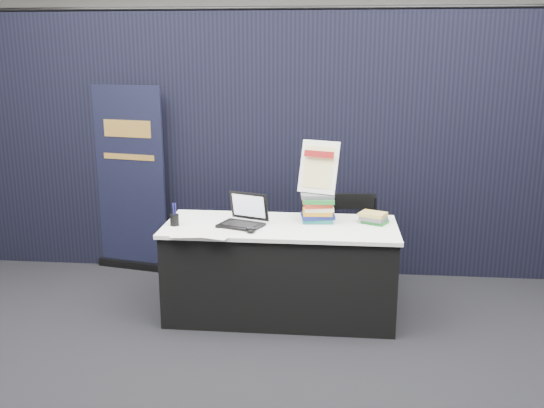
{
  "coord_description": "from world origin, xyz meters",
  "views": [
    {
      "loc": [
        0.38,
        -3.94,
        2.06
      ],
      "look_at": [
        -0.07,
        0.55,
        0.91
      ],
      "focal_mm": 40.0,
      "sensor_mm": 36.0,
      "label": 1
    }
  ],
  "objects": [
    {
      "name": "pullup_banner",
      "position": [
        -1.5,
        1.5,
        0.78
      ],
      "size": [
        0.75,
        0.25,
        1.76
      ],
      "rotation": [
        0.0,
        0.0,
        -0.2
      ],
      "color": "black",
      "rests_on": "floor"
    },
    {
      "name": "stacking_chair",
      "position": [
        0.6,
        1.22,
        0.46
      ],
      "size": [
        0.39,
        0.4,
        0.82
      ],
      "rotation": [
        0.0,
        0.0,
        0.05
      ],
      "color": "black",
      "rests_on": "floor"
    },
    {
      "name": "brochure_right",
      "position": [
        -0.29,
        0.41,
        0.75
      ],
      "size": [
        0.36,
        0.31,
        0.0
      ],
      "primitive_type": "cube",
      "rotation": [
        0.0,
        0.0,
        0.39
      ],
      "color": "silver",
      "rests_on": "display_table"
    },
    {
      "name": "brochure_mid",
      "position": [
        -0.46,
        0.23,
        0.75
      ],
      "size": [
        0.3,
        0.25,
        0.0
      ],
      "primitive_type": "cube",
      "rotation": [
        0.0,
        0.0,
        -0.29
      ],
      "color": "silver",
      "rests_on": "display_table"
    },
    {
      "name": "book_stack_short",
      "position": [
        0.72,
        0.67,
        0.79
      ],
      "size": [
        0.24,
        0.21,
        0.08
      ],
      "rotation": [
        0.0,
        0.0,
        -0.41
      ],
      "color": "#1E722A",
      "rests_on": "display_table"
    },
    {
      "name": "brochure_left",
      "position": [
        -0.64,
        0.24,
        0.75
      ],
      "size": [
        0.3,
        0.23,
        0.0
      ],
      "primitive_type": "cube",
      "rotation": [
        0.0,
        0.0,
        0.12
      ],
      "color": "white",
      "rests_on": "display_table"
    },
    {
      "name": "wall_back",
      "position": [
        0.0,
        4.0,
        1.75
      ],
      "size": [
        8.0,
        0.02,
        3.5
      ],
      "primitive_type": "cube",
      "color": "#A29F99",
      "rests_on": "floor"
    },
    {
      "name": "mouse",
      "position": [
        -0.2,
        0.33,
        0.77
      ],
      "size": [
        0.1,
        0.13,
        0.04
      ],
      "primitive_type": "ellipsoid",
      "rotation": [
        0.0,
        0.0,
        0.22
      ],
      "color": "black",
      "rests_on": "display_table"
    },
    {
      "name": "info_sign",
      "position": [
        0.28,
        0.69,
        1.18
      ],
      "size": [
        0.33,
        0.22,
        0.42
      ],
      "rotation": [
        0.0,
        0.0,
        -0.37
      ],
      "color": "black",
      "rests_on": "book_stack_tall"
    },
    {
      "name": "laptop",
      "position": [
        -0.3,
        0.51,
        0.81
      ],
      "size": [
        0.38,
        0.36,
        0.24
      ],
      "rotation": [
        0.0,
        0.0,
        -0.35
      ],
      "color": "black",
      "rests_on": "display_table"
    },
    {
      "name": "display_table",
      "position": [
        0.0,
        0.55,
        0.38
      ],
      "size": [
        1.8,
        0.75,
        0.75
      ],
      "color": "black",
      "rests_on": "floor"
    },
    {
      "name": "pen_cup",
      "position": [
        -0.81,
        0.45,
        0.79
      ],
      "size": [
        0.09,
        0.09,
        0.09
      ],
      "primitive_type": "cylinder",
      "rotation": [
        0.0,
        0.0,
        0.42
      ],
      "color": "black",
      "rests_on": "display_table"
    },
    {
      "name": "drape_partition",
      "position": [
        0.0,
        1.6,
        1.2
      ],
      "size": [
        6.0,
        0.08,
        2.4
      ],
      "primitive_type": "cube",
      "color": "black",
      "rests_on": "floor"
    },
    {
      "name": "book_stack_tall",
      "position": [
        0.28,
        0.66,
        0.86
      ],
      "size": [
        0.26,
        0.21,
        0.23
      ],
      "rotation": [
        0.0,
        0.0,
        0.12
      ],
      "color": "#1C6C66",
      "rests_on": "display_table"
    },
    {
      "name": "floor",
      "position": [
        0.0,
        0.0,
        0.0
      ],
      "size": [
        8.0,
        8.0,
        0.0
      ],
      "primitive_type": "plane",
      "color": "black",
      "rests_on": "ground"
    }
  ]
}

